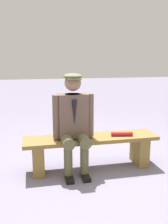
{
  "coord_description": "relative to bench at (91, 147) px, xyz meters",
  "views": [
    {
      "loc": [
        0.78,
        3.12,
        1.52
      ],
      "look_at": [
        0.1,
        0.0,
        0.81
      ],
      "focal_mm": 39.44,
      "sensor_mm": 36.0,
      "label": 1
    }
  ],
  "objects": [
    {
      "name": "seated_man",
      "position": [
        0.25,
        0.06,
        0.41
      ],
      "size": [
        0.55,
        0.52,
        1.33
      ],
      "color": "brown",
      "rests_on": "ground"
    },
    {
      "name": "ground_plane",
      "position": [
        0.0,
        0.0,
        -0.31
      ],
      "size": [
        30.0,
        30.0,
        0.0
      ],
      "primitive_type": "plane",
      "color": "slate"
    },
    {
      "name": "bench",
      "position": [
        0.0,
        0.0,
        0.0
      ],
      "size": [
        1.83,
        0.42,
        0.46
      ],
      "color": "brown",
      "rests_on": "ground"
    },
    {
      "name": "rolled_magazine",
      "position": [
        -0.42,
        0.07,
        0.18
      ],
      "size": [
        0.3,
        0.11,
        0.06
      ],
      "primitive_type": "cylinder",
      "rotation": [
        0.0,
        1.57,
        -0.18
      ],
      "color": "#B21E1E",
      "rests_on": "bench"
    }
  ]
}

